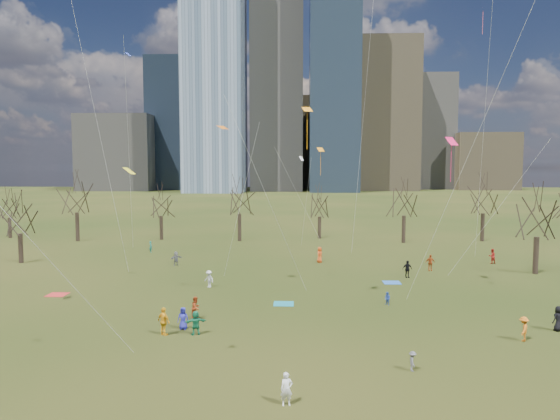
{
  "coord_description": "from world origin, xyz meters",
  "views": [
    {
      "loc": [
        1.57,
        -33.27,
        10.83
      ],
      "look_at": [
        0.0,
        12.0,
        7.0
      ],
      "focal_mm": 32.0,
      "sensor_mm": 36.0,
      "label": 1
    }
  ],
  "objects_px": {
    "person_0": "(183,318)",
    "blanket_teal": "(284,304)",
    "blanket_crimson": "(57,295)",
    "blanket_navy": "(392,283)",
    "person_1": "(287,389)",
    "person_2": "(196,308)",
    "person_4": "(164,321)"
  },
  "relations": [
    {
      "from": "person_0",
      "to": "person_4",
      "type": "distance_m",
      "value": 1.59
    },
    {
      "from": "blanket_crimson",
      "to": "person_1",
      "type": "relative_size",
      "value": 1.04
    },
    {
      "from": "person_4",
      "to": "person_1",
      "type": "bearing_deg",
      "value": 166.69
    },
    {
      "from": "blanket_teal",
      "to": "blanket_navy",
      "type": "xyz_separation_m",
      "value": [
        10.03,
        7.73,
        0.0
      ]
    },
    {
      "from": "blanket_navy",
      "to": "blanket_teal",
      "type": "bearing_deg",
      "value": -142.35
    },
    {
      "from": "blanket_teal",
      "to": "person_2",
      "type": "relative_size",
      "value": 0.98
    },
    {
      "from": "blanket_crimson",
      "to": "person_2",
      "type": "bearing_deg",
      "value": -25.61
    },
    {
      "from": "blanket_teal",
      "to": "person_0",
      "type": "relative_size",
      "value": 1.06
    },
    {
      "from": "blanket_teal",
      "to": "person_1",
      "type": "distance_m",
      "value": 17.06
    },
    {
      "from": "blanket_teal",
      "to": "blanket_crimson",
      "type": "bearing_deg",
      "value": 173.61
    },
    {
      "from": "person_0",
      "to": "person_2",
      "type": "height_order",
      "value": "person_2"
    },
    {
      "from": "blanket_crimson",
      "to": "blanket_navy",
      "type": "bearing_deg",
      "value": 10.67
    },
    {
      "from": "person_2",
      "to": "person_4",
      "type": "height_order",
      "value": "person_4"
    },
    {
      "from": "blanket_navy",
      "to": "blanket_crimson",
      "type": "height_order",
      "value": "same"
    },
    {
      "from": "person_0",
      "to": "blanket_teal",
      "type": "bearing_deg",
      "value": 45.06
    },
    {
      "from": "blanket_teal",
      "to": "person_0",
      "type": "bearing_deg",
      "value": -135.38
    },
    {
      "from": "person_2",
      "to": "person_0",
      "type": "bearing_deg",
      "value": -170.35
    },
    {
      "from": "blanket_teal",
      "to": "person_1",
      "type": "height_order",
      "value": "person_1"
    },
    {
      "from": "person_2",
      "to": "blanket_navy",
      "type": "bearing_deg",
      "value": -34.44
    },
    {
      "from": "blanket_navy",
      "to": "person_2",
      "type": "relative_size",
      "value": 0.98
    },
    {
      "from": "blanket_teal",
      "to": "person_2",
      "type": "bearing_deg",
      "value": -146.02
    },
    {
      "from": "person_4",
      "to": "blanket_navy",
      "type": "bearing_deg",
      "value": -103.22
    },
    {
      "from": "blanket_navy",
      "to": "person_1",
      "type": "distance_m",
      "value": 26.51
    },
    {
      "from": "person_1",
      "to": "person_4",
      "type": "xyz_separation_m",
      "value": [
        -8.15,
        9.28,
        0.15
      ]
    },
    {
      "from": "blanket_crimson",
      "to": "blanket_teal",
      "type": "bearing_deg",
      "value": -6.39
    },
    {
      "from": "blanket_navy",
      "to": "person_4",
      "type": "relative_size",
      "value": 0.87
    },
    {
      "from": "blanket_navy",
      "to": "person_0",
      "type": "xyz_separation_m",
      "value": [
        -16.62,
        -14.24,
        0.74
      ]
    },
    {
      "from": "person_0",
      "to": "person_2",
      "type": "bearing_deg",
      "value": 80.82
    },
    {
      "from": "blanket_teal",
      "to": "blanket_navy",
      "type": "height_order",
      "value": "same"
    },
    {
      "from": "blanket_crimson",
      "to": "person_0",
      "type": "distance_m",
      "value": 15.54
    },
    {
      "from": "person_2",
      "to": "blanket_teal",
      "type": "bearing_deg",
      "value": -36.75
    },
    {
      "from": "blanket_navy",
      "to": "person_0",
      "type": "distance_m",
      "value": 21.89
    }
  ]
}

